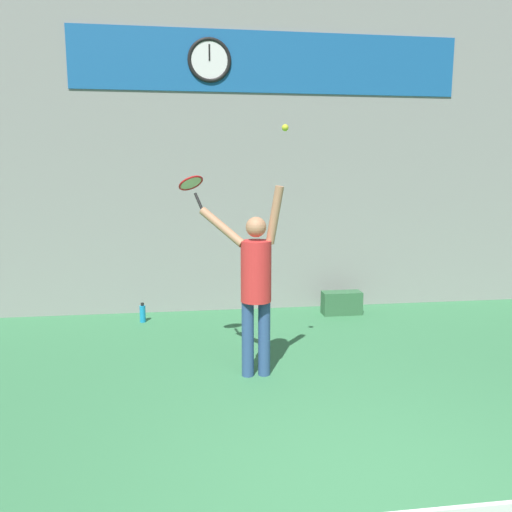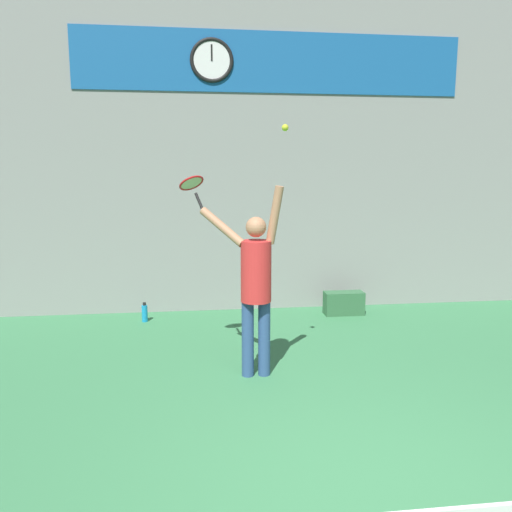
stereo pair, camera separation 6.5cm
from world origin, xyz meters
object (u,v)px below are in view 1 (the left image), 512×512
at_px(tennis_ball, 285,128).
at_px(water_bottle, 143,313).
at_px(scoreboard_clock, 209,60).
at_px(tennis_racket, 192,185).
at_px(equipment_bag, 342,303).
at_px(tennis_player, 255,280).

bearing_deg(tennis_ball, water_bottle, 126.57).
relative_size(scoreboard_clock, water_bottle, 2.23).
relative_size(tennis_ball, water_bottle, 0.24).
xyz_separation_m(scoreboard_clock, tennis_ball, (0.61, -2.72, -1.19)).
bearing_deg(tennis_ball, tennis_racket, 149.27).
xyz_separation_m(tennis_racket, water_bottle, (-0.74, 1.69, -1.90)).
relative_size(scoreboard_clock, equipment_bag, 1.07).
bearing_deg(tennis_ball, tennis_player, 162.28).
distance_m(tennis_racket, water_bottle, 2.65).
height_order(tennis_ball, water_bottle, tennis_ball).
bearing_deg(water_bottle, tennis_player, -57.37).
relative_size(scoreboard_clock, tennis_player, 0.32).
bearing_deg(scoreboard_clock, tennis_racket, -98.28).
relative_size(tennis_player, tennis_racket, 5.30).
bearing_deg(scoreboard_clock, tennis_player, -82.96).
distance_m(tennis_ball, water_bottle, 3.73).
bearing_deg(tennis_racket, water_bottle, 113.57).
bearing_deg(tennis_player, tennis_racket, 144.34).
relative_size(tennis_racket, equipment_bag, 0.64).
height_order(tennis_player, equipment_bag, tennis_player).
height_order(scoreboard_clock, tennis_ball, scoreboard_clock).
bearing_deg(water_bottle, tennis_ball, -53.43).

